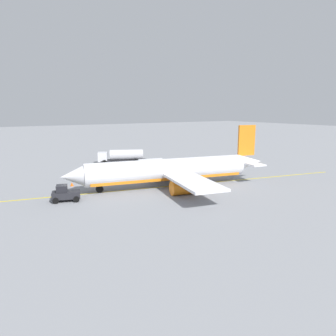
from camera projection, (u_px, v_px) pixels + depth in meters
ground_plane at (168, 186)px, 49.31m from camera, size 400.00×400.00×0.00m
airplane at (171, 170)px, 49.01m from camera, size 33.68×26.55×9.48m
fuel_tanker at (122, 156)px, 69.75m from camera, size 10.88×6.55×3.15m
pushback_tug at (65, 194)px, 41.37m from camera, size 4.03×3.19×2.20m
refueling_worker at (153, 165)px, 63.77m from camera, size 0.52×0.36×1.71m
safety_cone_nose at (72, 184)px, 49.55m from camera, size 0.53×0.53×0.59m
taxi_line_marking at (168, 186)px, 49.31m from camera, size 64.55×13.79×0.01m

